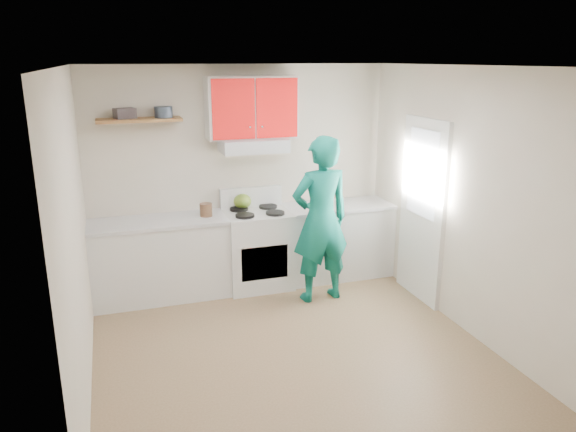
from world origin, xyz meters
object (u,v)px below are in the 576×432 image
object	(u,v)px
stove	(257,249)
kettle	(242,201)
crock	(206,211)
person	(321,220)
tin	(163,112)

from	to	relation	value
stove	kettle	bearing A→B (deg)	120.09
crock	kettle	bearing A→B (deg)	22.29
crock	person	bearing A→B (deg)	-27.32
tin	person	bearing A→B (deg)	-25.35
tin	kettle	distance (m)	1.39
tin	person	xyz separation A→B (m)	(1.56, -0.74, -1.16)
stove	kettle	world-z (taller)	kettle
kettle	person	bearing A→B (deg)	-32.00
crock	person	xyz separation A→B (m)	(1.17, -0.60, -0.05)
person	stove	bearing A→B (deg)	-50.99
kettle	crock	size ratio (longest dim) A/B	1.25
tin	crock	size ratio (longest dim) A/B	1.16
stove	tin	size ratio (longest dim) A/B	4.66
tin	crock	xyz separation A→B (m)	(0.40, -0.14, -1.11)
stove	kettle	xyz separation A→B (m)	(-0.12, 0.21, 0.55)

